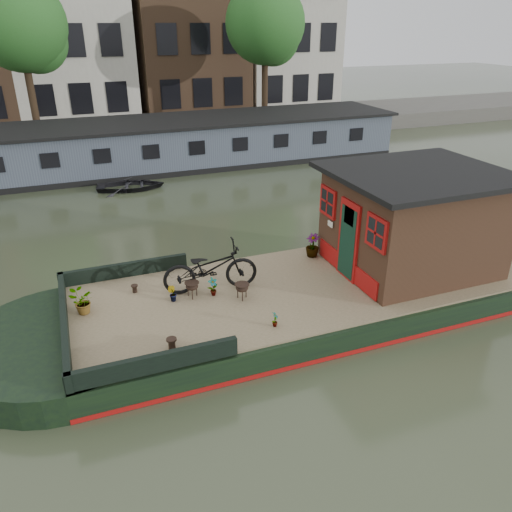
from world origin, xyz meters
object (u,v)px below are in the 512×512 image
object	(u,v)px
cabin	(413,219)
potted_plant_a	(213,287)
bicycle	(210,268)
dinghy	(130,182)
brazier_front	(242,291)
brazier_rear	(192,290)

from	to	relation	value
cabin	potted_plant_a	world-z (taller)	cabin
bicycle	dinghy	xyz separation A→B (m)	(-0.35, 10.40, -0.93)
brazier_front	brazier_rear	xyz separation A→B (m)	(-1.00, 0.46, 0.00)
potted_plant_a	brazier_front	xyz separation A→B (m)	(0.55, -0.37, -0.03)
brazier_front	dinghy	world-z (taller)	brazier_front
brazier_front	brazier_rear	bearing A→B (deg)	155.18
cabin	brazier_rear	xyz separation A→B (m)	(-5.43, 0.38, -1.04)
brazier_front	potted_plant_a	bearing A→B (deg)	146.33
brazier_front	dinghy	size ratio (longest dim) A/B	0.14
bicycle	potted_plant_a	xyz separation A→B (m)	(-0.03, -0.26, -0.34)
brazier_front	dinghy	xyz separation A→B (m)	(-0.87, 11.04, -0.56)
cabin	bicycle	xyz separation A→B (m)	(-4.94, 0.55, -0.67)
cabin	dinghy	xyz separation A→B (m)	(-5.29, 10.95, -1.60)
bicycle	brazier_front	world-z (taller)	bicycle
brazier_front	brazier_rear	world-z (taller)	same
potted_plant_a	brazier_front	bearing A→B (deg)	-33.67
bicycle	potted_plant_a	world-z (taller)	bicycle
brazier_front	dinghy	bearing A→B (deg)	94.51
cabin	dinghy	distance (m)	12.27
bicycle	potted_plant_a	distance (m)	0.43
potted_plant_a	dinghy	distance (m)	10.69
cabin	brazier_rear	bearing A→B (deg)	176.03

